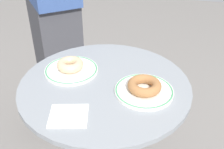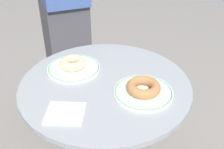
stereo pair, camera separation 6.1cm
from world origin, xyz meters
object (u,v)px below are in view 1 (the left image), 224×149
plate_right (144,91)px  paper_napkin (69,116)px  cafe_table (106,128)px  donut_cinnamon (144,86)px  plate_left (71,70)px  person_figure (52,10)px  donut_glazed (70,65)px

plate_right → paper_napkin: bearing=-138.0°
cafe_table → donut_cinnamon: size_ratio=6.37×
cafe_table → plate_right: 0.28m
plate_right → donut_cinnamon: donut_cinnamon is taller
cafe_table → donut_cinnamon: bearing=-7.5°
plate_left → person_figure: 0.57m
donut_glazed → person_figure: 0.57m
donut_cinnamon → paper_napkin: donut_cinnamon is taller
donut_cinnamon → paper_napkin: (-0.20, -0.18, -0.03)m
cafe_table → plate_left: bearing=164.2°
paper_napkin → cafe_table: bearing=74.6°
cafe_table → person_figure: (-0.45, 0.52, 0.28)m
plate_left → cafe_table: bearing=-15.8°
cafe_table → person_figure: 0.74m
donut_cinnamon → plate_left: bearing=168.3°
plate_left → paper_napkin: size_ratio=1.74×
plate_right → plate_left: bearing=168.3°
person_figure → plate_left: bearing=-57.6°
plate_left → donut_glazed: 0.02m
plate_left → paper_napkin: 0.26m
cafe_table → plate_right: (0.15, -0.02, 0.23)m
donut_glazed → paper_napkin: bearing=-68.9°
cafe_table → paper_napkin: size_ratio=6.27×
plate_right → cafe_table: bearing=172.5°
cafe_table → plate_right: plate_right is taller
plate_right → paper_napkin: 0.27m
cafe_table → donut_glazed: bearing=164.3°
plate_right → donut_glazed: bearing=168.3°
plate_right → donut_cinnamon: bearing=0.0°
donut_glazed → paper_napkin: 0.26m
donut_glazed → paper_napkin: size_ratio=0.86×
plate_left → paper_napkin: bearing=-69.5°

